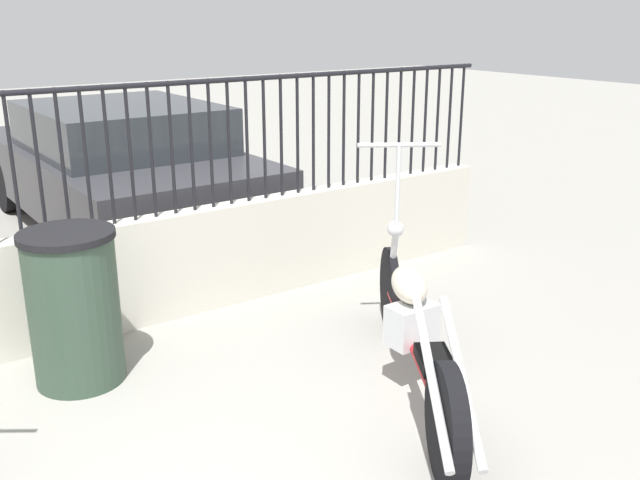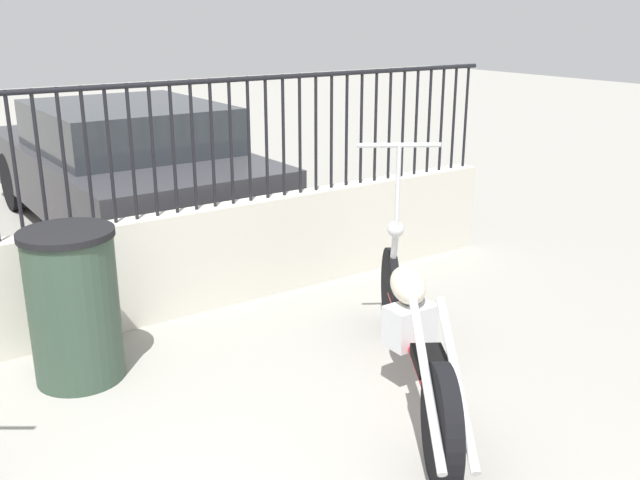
{
  "view_description": "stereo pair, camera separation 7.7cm",
  "coord_description": "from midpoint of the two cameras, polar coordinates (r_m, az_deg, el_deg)",
  "views": [
    {
      "loc": [
        -0.56,
        -2.02,
        2.12
      ],
      "look_at": [
        1.98,
        1.57,
        0.7
      ],
      "focal_mm": 40.0,
      "sensor_mm": 36.0,
      "label": 1
    },
    {
      "loc": [
        -0.49,
        -2.07,
        2.12
      ],
      "look_at": [
        1.98,
        1.57,
        0.7
      ],
      "focal_mm": 40.0,
      "sensor_mm": 36.0,
      "label": 2
    }
  ],
  "objects": [
    {
      "name": "trash_bin",
      "position": [
        4.43,
        -19.54,
        -5.1
      ],
      "size": [
        0.55,
        0.55,
        0.93
      ],
      "color": "#334738",
      "rests_on": "ground_plane"
    },
    {
      "name": "motorcycle_red",
      "position": [
        4.04,
        7.18,
        -7.57
      ],
      "size": [
        1.34,
        2.07,
        1.34
      ],
      "rotation": [
        0.0,
        0.0,
        1.02
      ],
      "color": "black",
      "rests_on": "ground_plane"
    },
    {
      "name": "car_dark_grey",
      "position": [
        7.48,
        -16.08,
        5.83
      ],
      "size": [
        1.8,
        4.08,
        1.26
      ],
      "rotation": [
        0.0,
        0.0,
        1.58
      ],
      "color": "black",
      "rests_on": "ground_plane"
    }
  ]
}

